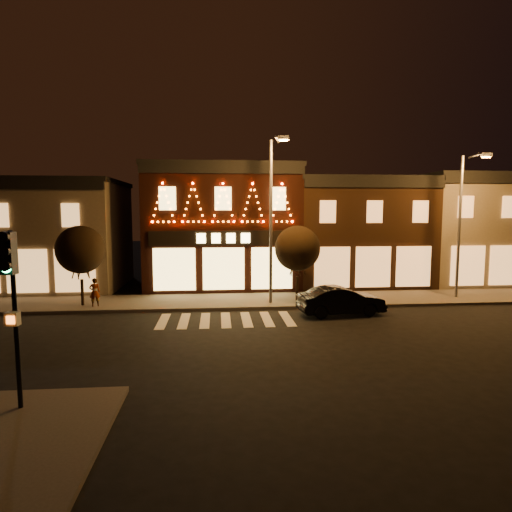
{
  "coord_description": "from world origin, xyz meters",
  "views": [
    {
      "loc": [
        -0.38,
        -16.39,
        5.27
      ],
      "look_at": [
        1.47,
        4.0,
        3.1
      ],
      "focal_mm": 30.15,
      "sensor_mm": 36.0,
      "label": 1
    }
  ],
  "objects": [
    {
      "name": "ground",
      "position": [
        0.0,
        0.0,
        0.0
      ],
      "size": [
        120.0,
        120.0,
        0.0
      ],
      "primitive_type": "plane",
      "color": "black",
      "rests_on": "ground"
    },
    {
      "name": "sidewalk_far",
      "position": [
        2.0,
        8.0,
        0.07
      ],
      "size": [
        44.0,
        4.0,
        0.15
      ],
      "primitive_type": "cube",
      "color": "#47423D",
      "rests_on": "ground"
    },
    {
      "name": "building_left",
      "position": [
        -13.0,
        13.99,
        3.66
      ],
      "size": [
        12.2,
        8.28,
        7.3
      ],
      "color": "#6A5F4B",
      "rests_on": "ground"
    },
    {
      "name": "building_pulp",
      "position": [
        0.0,
        13.98,
        4.16
      ],
      "size": [
        10.2,
        8.34,
        8.3
      ],
      "color": "black",
      "rests_on": "ground"
    },
    {
      "name": "building_right_a",
      "position": [
        9.5,
        13.99,
        3.76
      ],
      "size": [
        9.2,
        8.28,
        7.5
      ],
      "color": "#372113",
      "rests_on": "ground"
    },
    {
      "name": "building_right_b",
      "position": [
        18.5,
        13.99,
        3.91
      ],
      "size": [
        9.2,
        8.28,
        7.8
      ],
      "color": "#6A5F4B",
      "rests_on": "ground"
    },
    {
      "name": "traffic_signal_near",
      "position": [
        -5.53,
        -5.27,
        3.41
      ],
      "size": [
        0.35,
        0.48,
        4.62
      ],
      "rotation": [
        0.0,
        0.0,
        -0.08
      ],
      "color": "black",
      "rests_on": "sidewalk_near"
    },
    {
      "name": "streetlamp_mid",
      "position": [
        2.62,
        6.77,
        5.38
      ],
      "size": [
        0.8,
        2.04,
        8.9
      ],
      "rotation": [
        0.0,
        0.0,
        -0.23
      ],
      "color": "#59595E",
      "rests_on": "sidewalk_far"
    },
    {
      "name": "streetlamp_right",
      "position": [
        13.82,
        7.37,
        5.0
      ],
      "size": [
        0.75,
        1.89,
        8.27
      ],
      "rotation": [
        0.0,
        0.0,
        -0.23
      ],
      "color": "#59595E",
      "rests_on": "sidewalk_far"
    },
    {
      "name": "tree_left",
      "position": [
        -7.71,
        7.35,
        3.18
      ],
      "size": [
        2.59,
        2.59,
        4.33
      ],
      "rotation": [
        0.0,
        0.0,
        -0.07
      ],
      "color": "black",
      "rests_on": "sidewalk_far"
    },
    {
      "name": "tree_right",
      "position": [
        4.12,
        7.39,
        3.15
      ],
      "size": [
        2.56,
        2.56,
        4.28
      ],
      "rotation": [
        0.0,
        0.0,
        0.16
      ],
      "color": "black",
      "rests_on": "sidewalk_far"
    },
    {
      "name": "dark_sedan",
      "position": [
        5.86,
        4.56,
        0.72
      ],
      "size": [
        4.5,
        2.01,
        1.44
      ],
      "primitive_type": "imported",
      "rotation": [
        0.0,
        0.0,
        1.69
      ],
      "color": "black",
      "rests_on": "ground"
    },
    {
      "name": "pedestrian",
      "position": [
        -6.96,
        6.99,
        0.92
      ],
      "size": [
        0.64,
        0.5,
        1.53
      ],
      "primitive_type": "imported",
      "rotation": [
        0.0,
        0.0,
        3.41
      ],
      "color": "gray",
      "rests_on": "sidewalk_far"
    }
  ]
}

